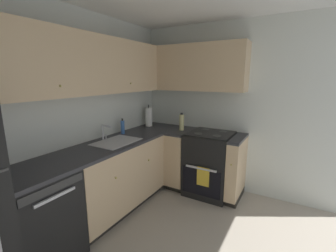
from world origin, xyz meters
TOP-DOWN VIEW (x-y plane):
  - wall_back at (0.00, 1.48)m, footprint 3.55×0.05m
  - wall_right at (1.75, 0.00)m, footprint 0.05×3.01m
  - dishwasher at (-0.59, 1.15)m, footprint 0.60×0.63m
  - lower_cabinets_back at (0.42, 1.16)m, footprint 1.41×0.62m
  - countertop_back at (0.42, 1.15)m, footprint 2.62×0.60m
  - lower_cabinets_right at (1.43, 0.42)m, footprint 0.62×1.07m
  - countertop_right at (1.42, 0.42)m, footprint 0.60×1.07m
  - oven_range at (1.44, 0.25)m, footprint 0.68×0.62m
  - upper_cabinets_back at (0.26, 1.29)m, footprint 2.30×0.34m
  - upper_cabinets_right at (1.56, 0.64)m, footprint 0.32×1.62m
  - sink at (0.44, 1.12)m, footprint 0.55×0.40m
  - faucet at (0.45, 1.33)m, footprint 0.07×0.16m
  - soap_bottle at (0.80, 1.33)m, footprint 0.05×0.05m
  - paper_towel_roll at (1.42, 1.31)m, footprint 0.11×0.11m
  - oil_bottle at (1.42, 0.71)m, footprint 0.07×0.07m

SIDE VIEW (x-z plane):
  - dishwasher at x=-0.59m, z-range 0.00..0.87m
  - lower_cabinets_back at x=0.42m, z-range 0.00..0.88m
  - lower_cabinets_right at x=1.43m, z-range 0.00..0.88m
  - oven_range at x=1.44m, z-range -0.07..0.99m
  - sink at x=0.44m, z-range 0.82..0.92m
  - countertop_back at x=0.42m, z-range 0.87..0.91m
  - countertop_right at x=1.42m, z-range 0.87..0.91m
  - soap_bottle at x=0.80m, z-range 0.90..1.12m
  - faucet at x=0.45m, z-range 0.93..1.12m
  - oil_bottle at x=1.42m, z-range 0.90..1.16m
  - paper_towel_roll at x=1.42m, z-range 0.88..1.24m
  - wall_back at x=0.00m, z-range 0.00..2.46m
  - wall_right at x=1.75m, z-range 0.00..2.46m
  - upper_cabinets_back at x=0.26m, z-range 1.50..2.16m
  - upper_cabinets_right at x=1.56m, z-range 1.50..2.16m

